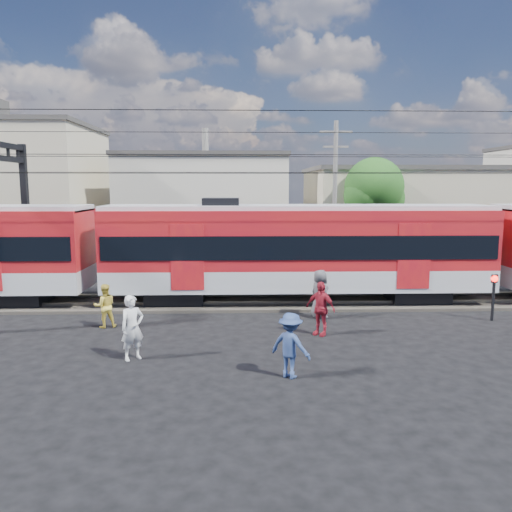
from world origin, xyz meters
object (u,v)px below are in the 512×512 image
object	(u,v)px
pedestrian_c	(290,345)
commuter_train	(302,247)
pedestrian_a	(132,328)
crossing_signal	(494,289)

from	to	relation	value
pedestrian_c	commuter_train	bearing A→B (deg)	-64.22
pedestrian_a	pedestrian_c	world-z (taller)	pedestrian_a
commuter_train	pedestrian_a	world-z (taller)	commuter_train
commuter_train	pedestrian_a	bearing A→B (deg)	-129.70
pedestrian_c	pedestrian_a	bearing A→B (deg)	15.86
pedestrian_a	pedestrian_c	xyz separation A→B (m)	(4.40, -1.50, -0.08)
pedestrian_a	crossing_signal	world-z (taller)	pedestrian_a
commuter_train	crossing_signal	size ratio (longest dim) A/B	28.86
pedestrian_c	crossing_signal	bearing A→B (deg)	-111.94
crossing_signal	pedestrian_c	bearing A→B (deg)	-146.60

